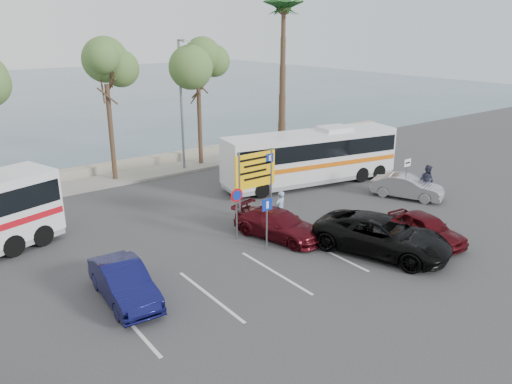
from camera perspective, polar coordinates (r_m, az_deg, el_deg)
ground at (r=20.55m, az=3.04°, el=-7.19°), size 120.00×120.00×0.00m
kerb_strip at (r=31.84m, az=-13.26°, el=1.87°), size 44.00×2.40×0.15m
seawall at (r=33.57m, az=-14.68°, el=3.00°), size 48.00×0.80×0.60m
tree_mid at (r=30.13m, az=-16.86°, el=13.43°), size 3.20×3.20×8.00m
tree_right at (r=32.74m, az=-6.67°, el=13.55°), size 3.20×3.20×7.40m
palm_tree at (r=36.67m, az=3.18°, el=19.93°), size 4.80×4.80×11.20m
street_lamp_right at (r=31.76m, az=-8.49°, el=10.48°), size 0.45×1.15×8.01m
direction_sign at (r=22.61m, az=-0.07°, el=1.85°), size 2.20×0.12×3.60m
sign_no_stop at (r=21.36m, az=-2.22°, el=-1.58°), size 0.60×0.08×2.35m
sign_parking at (r=20.42m, az=1.26°, el=-2.85°), size 0.50×0.07×2.25m
sign_taxi at (r=27.82m, az=16.80°, el=2.07°), size 0.50×0.07×2.20m
lane_markings at (r=19.21m, az=2.32°, el=-9.10°), size 12.02×4.20×0.01m
coach_bus_right at (r=29.32m, az=6.27°, el=3.79°), size 10.82×4.18×3.30m
car_blue at (r=17.67m, az=-14.85°, el=-9.98°), size 1.62×4.03×1.30m
car_maroon at (r=21.94m, az=2.58°, el=-3.70°), size 2.80×4.57×1.24m
car_red at (r=22.71m, az=18.84°, el=-3.92°), size 1.84×3.81×1.25m
suv_black at (r=21.06m, az=14.22°, el=-4.83°), size 4.21×6.03×1.53m
car_silver_b at (r=28.21m, az=16.89°, el=0.58°), size 2.75×3.98×1.24m
pedestrian_near at (r=23.25m, az=2.78°, el=-1.85°), size 0.66×0.49×1.66m
pedestrian_far at (r=28.65m, az=18.94°, el=1.21°), size 0.70×0.89×1.79m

